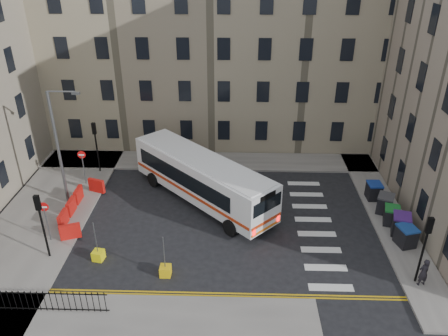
# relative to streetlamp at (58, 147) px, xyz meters

# --- Properties ---
(ground) EXTENTS (120.00, 120.00, 0.00)m
(ground) POSITION_rel_streetlamp_xyz_m (13.00, -2.00, -4.34)
(ground) COLOR black
(ground) RESTS_ON ground
(pavement_north) EXTENTS (36.00, 3.20, 0.15)m
(pavement_north) POSITION_rel_streetlamp_xyz_m (7.00, 6.60, -4.26)
(pavement_north) COLOR slate
(pavement_north) RESTS_ON ground
(pavement_east) EXTENTS (2.40, 26.00, 0.15)m
(pavement_east) POSITION_rel_streetlamp_xyz_m (22.00, 2.00, -4.26)
(pavement_east) COLOR slate
(pavement_east) RESTS_ON ground
(pavement_west) EXTENTS (6.00, 22.00, 0.15)m
(pavement_west) POSITION_rel_streetlamp_xyz_m (-1.00, -1.00, -4.26)
(pavement_west) COLOR slate
(pavement_west) RESTS_ON ground
(terrace_north) EXTENTS (38.30, 10.80, 17.20)m
(terrace_north) POSITION_rel_streetlamp_xyz_m (6.00, 13.50, 4.28)
(terrace_north) COLOR gray
(terrace_north) RESTS_ON ground
(traffic_light_east) EXTENTS (0.28, 0.22, 4.10)m
(traffic_light_east) POSITION_rel_streetlamp_xyz_m (21.60, -7.50, -1.47)
(traffic_light_east) COLOR black
(traffic_light_east) RESTS_ON pavement_east
(traffic_light_nw) EXTENTS (0.28, 0.22, 4.10)m
(traffic_light_nw) POSITION_rel_streetlamp_xyz_m (1.00, 4.50, -1.47)
(traffic_light_nw) COLOR black
(traffic_light_nw) RESTS_ON pavement_west
(traffic_light_sw) EXTENTS (0.28, 0.22, 4.10)m
(traffic_light_sw) POSITION_rel_streetlamp_xyz_m (1.00, -6.00, -1.47)
(traffic_light_sw) COLOR black
(traffic_light_sw) RESTS_ON pavement_west
(streetlamp) EXTENTS (0.50, 0.22, 8.14)m
(streetlamp) POSITION_rel_streetlamp_xyz_m (0.00, 0.00, 0.00)
(streetlamp) COLOR #595B5E
(streetlamp) RESTS_ON pavement_west
(no_entry_north) EXTENTS (0.60, 0.08, 3.00)m
(no_entry_north) POSITION_rel_streetlamp_xyz_m (0.50, 2.50, -2.26)
(no_entry_north) COLOR #595B5E
(no_entry_north) RESTS_ON pavement_west
(no_entry_south) EXTENTS (0.60, 0.08, 3.00)m
(no_entry_south) POSITION_rel_streetlamp_xyz_m (0.50, -4.50, -2.26)
(no_entry_south) COLOR #595B5E
(no_entry_south) RESTS_ON pavement_west
(roadworks_barriers) EXTENTS (1.66, 6.26, 1.00)m
(roadworks_barriers) POSITION_rel_streetlamp_xyz_m (1.16, -1.50, -3.69)
(roadworks_barriers) COLOR red
(roadworks_barriers) RESTS_ON pavement_west
(iron_railings) EXTENTS (7.80, 0.04, 1.20)m
(iron_railings) POSITION_rel_streetlamp_xyz_m (1.75, -10.20, -3.59)
(iron_railings) COLOR black
(iron_railings) RESTS_ON pavement_sw
(bus) EXTENTS (10.46, 10.54, 3.30)m
(bus) POSITION_rel_streetlamp_xyz_m (9.47, 0.55, -2.43)
(bus) COLOR white
(bus) RESTS_ON ground
(wheelie_bin_a) EXTENTS (1.27, 1.37, 1.27)m
(wheelie_bin_a) POSITION_rel_streetlamp_xyz_m (22.07, -4.31, -3.55)
(wheelie_bin_a) COLOR black
(wheelie_bin_a) RESTS_ON pavement_east
(wheelie_bin_b) EXTENTS (1.36, 1.46, 1.34)m
(wheelie_bin_b) POSITION_rel_streetlamp_xyz_m (22.13, -3.18, -3.51)
(wheelie_bin_b) COLOR black
(wheelie_bin_b) RESTS_ON pavement_east
(wheelie_bin_c) EXTENTS (1.20, 1.30, 1.19)m
(wheelie_bin_c) POSITION_rel_streetlamp_xyz_m (21.89, -2.09, -3.59)
(wheelie_bin_c) COLOR black
(wheelie_bin_c) RESTS_ON pavement_east
(wheelie_bin_d) EXTENTS (1.40, 1.48, 1.28)m
(wheelie_bin_d) POSITION_rel_streetlamp_xyz_m (21.87, -0.75, -3.54)
(wheelie_bin_d) COLOR black
(wheelie_bin_d) RESTS_ON pavement_east
(wheelie_bin_e) EXTENTS (0.99, 1.13, 1.21)m
(wheelie_bin_e) POSITION_rel_streetlamp_xyz_m (21.60, 0.99, -3.58)
(wheelie_bin_e) COLOR black
(wheelie_bin_e) RESTS_ON pavement_east
(pedestrian) EXTENTS (0.69, 0.55, 1.66)m
(pedestrian) POSITION_rel_streetlamp_xyz_m (21.79, -7.76, -3.35)
(pedestrian) COLOR black
(pedestrian) RESTS_ON pavement_east
(bollard_yellow) EXTENTS (0.70, 0.70, 0.60)m
(bollard_yellow) POSITION_rel_streetlamp_xyz_m (3.91, -6.07, -4.04)
(bollard_yellow) COLOR yellow
(bollard_yellow) RESTS_ON ground
(bollard_chevron) EXTENTS (0.61, 0.61, 0.60)m
(bollard_chevron) POSITION_rel_streetlamp_xyz_m (8.00, -7.28, -4.04)
(bollard_chevron) COLOR yellow
(bollard_chevron) RESTS_ON ground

